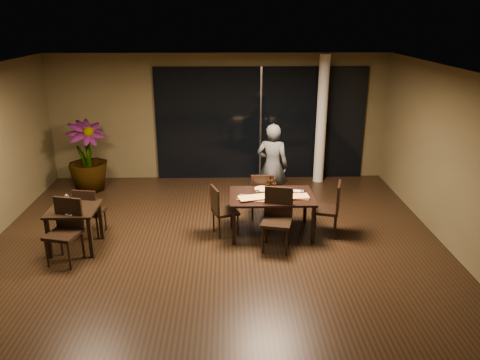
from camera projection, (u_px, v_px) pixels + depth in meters
name	position (u px, v px, depth m)	size (l,w,h in m)	color
ground	(216.00, 254.00, 7.89)	(8.00, 8.00, 0.00)	black
wall_back	(219.00, 117.00, 11.20)	(8.00, 0.10, 3.00)	#4B4228
wall_front	(201.00, 337.00, 3.57)	(8.00, 0.10, 3.00)	#4B4228
wall_right	(467.00, 168.00, 7.49)	(0.10, 8.00, 3.00)	#4B4228
ceiling	(212.00, 72.00, 6.88)	(8.00, 8.00, 0.04)	silver
window_panel	(260.00, 124.00, 11.19)	(5.00, 0.06, 2.70)	black
column	(321.00, 120.00, 10.89)	(0.24, 0.24, 3.00)	silver
main_table	(272.00, 199.00, 8.44)	(1.50, 1.00, 0.75)	black
side_table	(74.00, 215.00, 7.91)	(0.80, 0.80, 0.75)	black
chair_main_far	(262.00, 194.00, 9.10)	(0.45, 0.45, 0.95)	black
chair_main_near	(277.00, 215.00, 7.97)	(0.59, 0.59, 1.06)	black
chair_main_left	(221.00, 208.00, 8.45)	(0.54, 0.54, 0.92)	black
chair_main_right	(331.00, 206.00, 8.44)	(0.58, 0.58, 1.01)	black
chair_side_far	(89.00, 210.00, 8.40)	(0.49, 0.49, 0.92)	black
chair_side_near	(66.00, 227.00, 7.54)	(0.59, 0.59, 1.05)	black
diner	(272.00, 166.00, 9.59)	(0.60, 0.40, 1.78)	#303335
potted_plant	(87.00, 156.00, 10.54)	(0.87, 0.87, 1.60)	#1D4517
pizza_board_left	(254.00, 199.00, 8.25)	(0.58, 0.29, 0.01)	#4F3319
pizza_board_right	(294.00, 198.00, 8.29)	(0.51, 0.25, 0.01)	#4D3019
oblong_pizza_left	(254.00, 198.00, 8.24)	(0.54, 0.25, 0.02)	maroon
oblong_pizza_right	(294.00, 197.00, 8.29)	(0.49, 0.23, 0.02)	maroon
round_pizza	(263.00, 189.00, 8.70)	(0.30, 0.30, 0.01)	#B52314
bottle_a	(267.00, 187.00, 8.42)	(0.06, 0.06, 0.27)	black
bottle_b	(275.00, 187.00, 8.39)	(0.07, 0.07, 0.30)	black
bottle_c	(271.00, 184.00, 8.46)	(0.08, 0.08, 0.34)	black
tumbler_left	(257.00, 193.00, 8.43)	(0.07, 0.07, 0.08)	white
tumbler_right	(285.00, 191.00, 8.48)	(0.08, 0.08, 0.09)	white
napkin_near	(301.00, 196.00, 8.38)	(0.18, 0.10, 0.01)	white
napkin_far	(298.00, 191.00, 8.59)	(0.18, 0.10, 0.01)	silver
wine_glass_a	(67.00, 200.00, 7.94)	(0.09, 0.09, 0.19)	white
wine_glass_b	(76.00, 205.00, 7.74)	(0.09, 0.09, 0.20)	white
side_napkin	(69.00, 213.00, 7.63)	(0.18, 0.11, 0.01)	white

